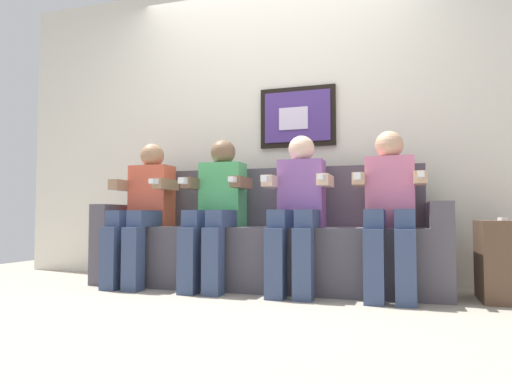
{
  "coord_description": "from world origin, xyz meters",
  "views": [
    {
      "loc": [
        0.99,
        -2.98,
        0.52
      ],
      "look_at": [
        0.0,
        0.15,
        0.7
      ],
      "focal_mm": 32.31,
      "sensor_mm": 36.0,
      "label": 1
    }
  ],
  "objects_px": {
    "person_left_center": "(217,205)",
    "person_rightmost": "(390,204)",
    "couch": "(263,245)",
    "person_leftmost": "(144,206)",
    "person_right_center": "(298,205)",
    "spare_remote_on_table": "(503,219)"
  },
  "relations": [
    {
      "from": "couch",
      "to": "person_rightmost",
      "type": "height_order",
      "value": "person_rightmost"
    },
    {
      "from": "person_leftmost",
      "to": "person_right_center",
      "type": "xyz_separation_m",
      "value": [
        1.22,
        -0.0,
        0.0
      ]
    },
    {
      "from": "person_right_center",
      "to": "spare_remote_on_table",
      "type": "xyz_separation_m",
      "value": [
        1.27,
        0.0,
        -0.1
      ]
    },
    {
      "from": "person_left_center",
      "to": "person_rightmost",
      "type": "distance_m",
      "value": 1.22
    },
    {
      "from": "couch",
      "to": "spare_remote_on_table",
      "type": "xyz_separation_m",
      "value": [
        1.58,
        -0.17,
        0.2
      ]
    },
    {
      "from": "person_left_center",
      "to": "person_right_center",
      "type": "bearing_deg",
      "value": 0.0
    },
    {
      "from": "couch",
      "to": "spare_remote_on_table",
      "type": "height_order",
      "value": "couch"
    },
    {
      "from": "person_leftmost",
      "to": "couch",
      "type": "bearing_deg",
      "value": 10.44
    },
    {
      "from": "spare_remote_on_table",
      "to": "person_right_center",
      "type": "bearing_deg",
      "value": -179.85
    },
    {
      "from": "person_right_center",
      "to": "couch",
      "type": "bearing_deg",
      "value": 151.01
    },
    {
      "from": "person_rightmost",
      "to": "person_leftmost",
      "type": "bearing_deg",
      "value": 179.99
    },
    {
      "from": "person_leftmost",
      "to": "person_rightmost",
      "type": "distance_m",
      "value": 1.83
    },
    {
      "from": "couch",
      "to": "person_rightmost",
      "type": "relative_size",
      "value": 2.33
    },
    {
      "from": "person_leftmost",
      "to": "person_left_center",
      "type": "bearing_deg",
      "value": -0.04
    },
    {
      "from": "couch",
      "to": "spare_remote_on_table",
      "type": "distance_m",
      "value": 1.6
    },
    {
      "from": "spare_remote_on_table",
      "to": "person_left_center",
      "type": "bearing_deg",
      "value": -179.9
    },
    {
      "from": "person_leftmost",
      "to": "person_right_center",
      "type": "bearing_deg",
      "value": -0.02
    },
    {
      "from": "person_leftmost",
      "to": "person_right_center",
      "type": "height_order",
      "value": "same"
    },
    {
      "from": "person_leftmost",
      "to": "person_left_center",
      "type": "xyz_separation_m",
      "value": [
        0.61,
        -0.0,
        0.0
      ]
    },
    {
      "from": "person_rightmost",
      "to": "person_left_center",
      "type": "bearing_deg",
      "value": 180.0
    },
    {
      "from": "person_leftmost",
      "to": "person_left_center",
      "type": "relative_size",
      "value": 1.0
    },
    {
      "from": "person_leftmost",
      "to": "person_rightmost",
      "type": "xyz_separation_m",
      "value": [
        1.83,
        -0.0,
        0.0
      ]
    }
  ]
}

